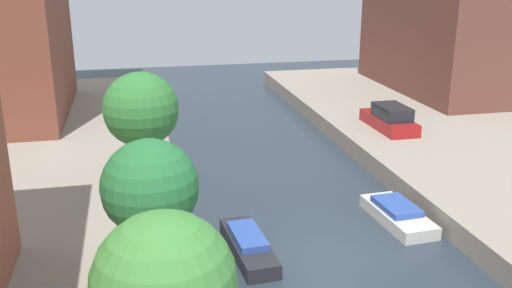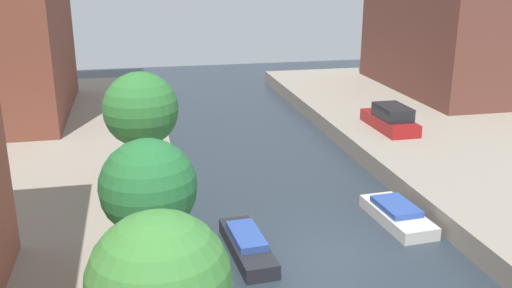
{
  "view_description": "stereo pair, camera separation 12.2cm",
  "coord_description": "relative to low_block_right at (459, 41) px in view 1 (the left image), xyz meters",
  "views": [
    {
      "loc": [
        -6.87,
        -17.94,
        10.55
      ],
      "look_at": [
        -1.07,
        8.1,
        1.97
      ],
      "focal_mm": 39.97,
      "sensor_mm": 36.0,
      "label": 1
    },
    {
      "loc": [
        -6.75,
        -17.97,
        10.55
      ],
      "look_at": [
        -1.07,
        8.1,
        1.97
      ],
      "focal_mm": 39.97,
      "sensor_mm": 36.0,
      "label": 2
    }
  ],
  "objects": [
    {
      "name": "ground_plane",
      "position": [
        -18.0,
        -21.68,
        -4.68
      ],
      "size": [
        84.0,
        84.0,
        0.0
      ],
      "primitive_type": "plane",
      "color": "#28333D"
    },
    {
      "name": "low_block_right",
      "position": [
        0.0,
        0.0,
        0.0
      ],
      "size": [
        10.0,
        15.04,
        7.35
      ],
      "primitive_type": "cube",
      "color": "brown",
      "rests_on": "quay_right"
    },
    {
      "name": "street_tree_1",
      "position": [
        -24.54,
        -30.86,
        0.54
      ],
      "size": [
        2.56,
        2.56,
        5.53
      ],
      "color": "brown",
      "rests_on": "quay_left"
    },
    {
      "name": "street_tree_2",
      "position": [
        -24.54,
        -24.08,
        -0.35
      ],
      "size": [
        2.85,
        2.85,
        4.76
      ],
      "color": "brown",
      "rests_on": "quay_left"
    },
    {
      "name": "street_tree_3",
      "position": [
        -24.54,
        -15.78,
        -0.12
      ],
      "size": [
        3.2,
        3.2,
        5.18
      ],
      "color": "#4C3C2E",
      "rests_on": "quay_left"
    },
    {
      "name": "parked_car",
      "position": [
        -9.99,
        -9.46,
        -3.07
      ],
      "size": [
        1.85,
        4.63,
        1.48
      ],
      "color": "maroon",
      "rests_on": "quay_right"
    },
    {
      "name": "moored_boat_left_3",
      "position": [
        -20.97,
        -20.77,
        -4.32
      ],
      "size": [
        1.52,
        4.35,
        0.82
      ],
      "color": "#232328",
      "rests_on": "ground_plane"
    },
    {
      "name": "moored_boat_right_3",
      "position": [
        -14.22,
        -19.43,
        -4.34
      ],
      "size": [
        1.84,
        4.1,
        0.78
      ],
      "color": "beige",
      "rests_on": "ground_plane"
    }
  ]
}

